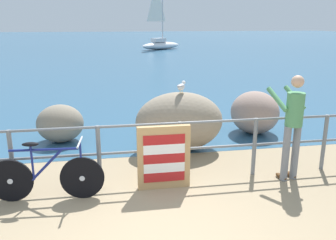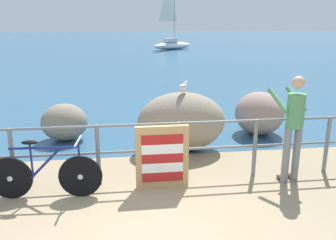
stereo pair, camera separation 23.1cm
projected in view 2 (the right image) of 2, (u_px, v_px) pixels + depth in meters
ground_plane at (125, 63)px, 23.38m from camera, size 120.00×120.00×0.10m
sea_surface at (122, 40)px, 49.99m from camera, size 120.00×90.00×0.01m
promenade_railing at (139, 146)px, 5.74m from camera, size 9.31×0.07×1.02m
bicycle at (46, 174)px, 5.29m from camera, size 1.70×0.48×0.92m
person_at_railing at (293, 124)px, 5.69m from camera, size 0.54×0.67×1.78m
folded_deckchair_stack at (162, 157)px, 5.57m from camera, size 0.84×0.10×1.04m
breakwater_boulder_main at (181, 122)px, 7.22m from camera, size 1.81×1.16×1.22m
breakwater_boulder_left at (64, 122)px, 7.88m from camera, size 1.02×0.89×0.84m
breakwater_boulder_right at (259, 113)px, 8.31m from camera, size 1.13×1.19×1.01m
seagull at (183, 86)px, 6.94m from camera, size 0.25×0.31×0.23m
sailboat at (172, 42)px, 33.60m from camera, size 4.43×3.40×6.16m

